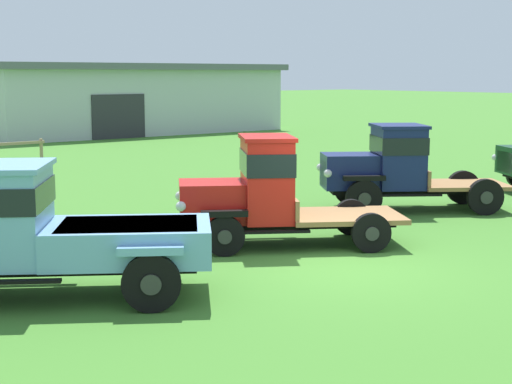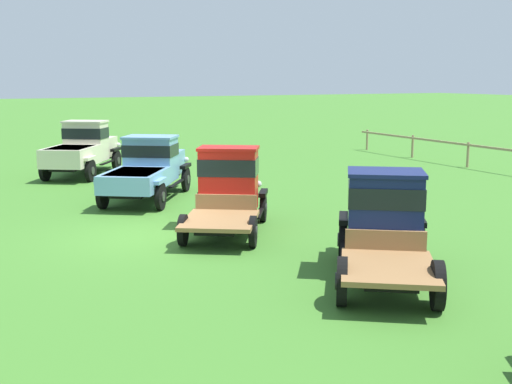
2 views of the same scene
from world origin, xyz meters
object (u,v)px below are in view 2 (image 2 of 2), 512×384
Objects in this scene: vintage_truck_foreground_near at (83,149)px; vintage_truck_midrow_center at (229,188)px; vintage_truck_second_in_line at (149,167)px; vintage_truck_far_side at (384,220)px.

vintage_truck_foreground_near reaches higher than vintage_truck_midrow_center.
vintage_truck_foreground_near is 0.96× the size of vintage_truck_second_in_line.
vintage_truck_second_in_line is 1.15× the size of vintage_truck_far_side.
vintage_truck_foreground_near is 6.47m from vintage_truck_second_in_line.
vintage_truck_foreground_near is 1.11× the size of vintage_truck_midrow_center.
vintage_truck_midrow_center is at bearing 7.35° from vintage_truck_foreground_near.
vintage_truck_far_side is at bearing 12.67° from vintage_truck_midrow_center.
vintage_truck_midrow_center is at bearing -167.33° from vintage_truck_far_side.
vintage_truck_second_in_line is at bearing 7.78° from vintage_truck_foreground_near.
vintage_truck_midrow_center is 0.98× the size of vintage_truck_far_side.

